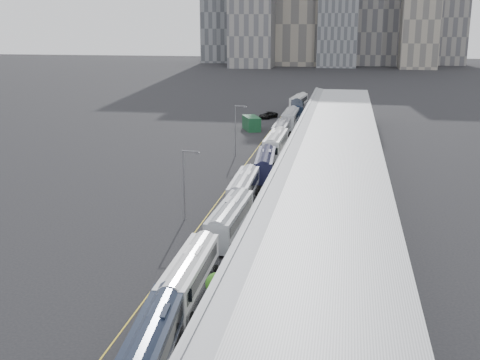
% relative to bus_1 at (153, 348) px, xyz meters
% --- Properties ---
extents(sidewalk, '(10.00, 170.00, 0.12)m').
position_rel_bus_1_xyz_m(sidewalk, '(6.52, 33.03, -1.46)').
color(sidewalk, gray).
rests_on(sidewalk, ground).
extents(lane_line, '(0.12, 160.00, 0.02)m').
position_rel_bus_1_xyz_m(lane_line, '(-3.98, 33.03, -1.51)').
color(lane_line, gold).
rests_on(lane_line, ground).
extents(depot, '(12.45, 160.40, 7.20)m').
position_rel_bus_1_xyz_m(depot, '(10.51, 33.03, 1.99)').
color(depot, gray).
rests_on(depot, ground).
extents(bus_1, '(3.62, 12.50, 3.60)m').
position_rel_bus_1_xyz_m(bus_1, '(0.00, 0.00, 0.00)').
color(bus_1, black).
rests_on(bus_1, ground).
extents(bus_2, '(2.81, 12.57, 3.66)m').
position_rel_bus_1_xyz_m(bus_2, '(-0.46, 11.03, 0.03)').
color(bus_2, silver).
rests_on(bus_2, ground).
extents(bus_3, '(2.98, 12.92, 3.76)m').
position_rel_bus_1_xyz_m(bus_3, '(0.12, 25.98, 0.07)').
color(bus_3, gray).
rests_on(bus_3, ground).
extents(bus_4, '(2.78, 12.43, 3.62)m').
position_rel_bus_1_xyz_m(bus_4, '(-0.63, 38.80, 0.01)').
color(bus_4, '#B0B1BB').
rests_on(bus_4, ground).
extents(bus_5, '(3.57, 12.88, 3.72)m').
position_rel_bus_1_xyz_m(bus_5, '(0.32, 52.40, 0.05)').
color(bus_5, black).
rests_on(bus_5, ground).
extents(bus_6, '(3.05, 13.77, 4.02)m').
position_rel_bus_1_xyz_m(bus_6, '(0.06, 67.23, 0.18)').
color(bus_6, white).
rests_on(bus_6, ground).
extents(bus_7, '(2.82, 12.63, 3.69)m').
position_rel_bus_1_xyz_m(bus_7, '(-0.56, 81.83, 0.04)').
color(bus_7, gray).
rests_on(bus_7, ground).
extents(bus_8, '(3.03, 13.65, 3.99)m').
position_rel_bus_1_xyz_m(bus_8, '(-0.16, 96.30, 0.17)').
color(bus_8, silver).
rests_on(bus_8, ground).
extents(bus_9, '(4.00, 13.99, 4.03)m').
position_rel_bus_1_xyz_m(bus_9, '(0.08, 109.39, 0.18)').
color(bus_9, black).
rests_on(bus_9, ground).
extents(bus_10, '(3.91, 13.33, 3.84)m').
position_rel_bus_1_xyz_m(bus_10, '(-0.83, 125.99, 0.10)').
color(bus_10, silver).
rests_on(bus_10, ground).
extents(tree_1, '(2.33, 2.33, 4.10)m').
position_rel_bus_1_xyz_m(tree_1, '(3.16, 7.89, 1.41)').
color(tree_1, black).
rests_on(tree_1, ground).
extents(tree_2, '(1.20, 1.20, 4.21)m').
position_rel_bus_1_xyz_m(tree_2, '(3.72, 37.93, 1.97)').
color(tree_2, black).
rests_on(tree_2, ground).
extents(tree_3, '(1.77, 1.77, 3.76)m').
position_rel_bus_1_xyz_m(tree_3, '(3.43, 59.33, 1.33)').
color(tree_3, black).
rests_on(tree_3, ground).
extents(street_lamp_near, '(2.04, 0.22, 8.29)m').
position_rel_bus_1_xyz_m(street_lamp_near, '(-6.03, 30.71, 3.31)').
color(street_lamp_near, '#59595E').
rests_on(street_lamp_near, ground).
extents(street_lamp_far, '(2.04, 0.22, 8.76)m').
position_rel_bus_1_xyz_m(street_lamp_far, '(-6.58, 65.98, 3.55)').
color(street_lamp_far, '#59595E').
rests_on(street_lamp_far, ground).
extents(shipping_container, '(4.89, 6.83, 2.94)m').
position_rel_bus_1_xyz_m(shipping_container, '(-8.09, 91.92, -0.05)').
color(shipping_container, '#123C22').
rests_on(shipping_container, ground).
extents(suv, '(4.64, 6.17, 1.56)m').
position_rel_bus_1_xyz_m(suv, '(-6.74, 108.97, -0.74)').
color(suv, black).
rests_on(suv, ground).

